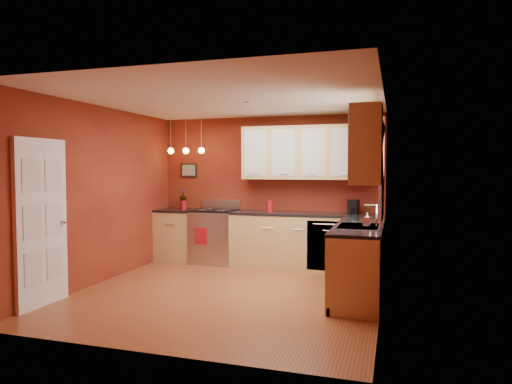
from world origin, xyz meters
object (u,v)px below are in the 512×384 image
(gas_range, at_px, (215,236))
(sink, at_px, (359,228))
(coffee_maker, at_px, (353,207))
(red_canister, at_px, (270,206))
(soap_pump, at_px, (367,220))

(gas_range, height_order, sink, sink)
(gas_range, relative_size, sink, 1.59)
(gas_range, xyz_separation_m, coffee_maker, (2.42, 0.07, 0.57))
(red_canister, xyz_separation_m, soap_pump, (1.72, -1.66, 0.00))
(sink, distance_m, coffee_maker, 1.59)
(gas_range, bearing_deg, coffee_maker, 1.78)
(red_canister, relative_size, soap_pump, 0.95)
(red_canister, height_order, coffee_maker, coffee_maker)
(red_canister, height_order, soap_pump, soap_pump)
(gas_range, xyz_separation_m, soap_pump, (2.73, -1.63, 0.56))
(gas_range, bearing_deg, sink, -29.78)
(gas_range, relative_size, soap_pump, 5.74)
(gas_range, height_order, soap_pump, soap_pump)
(sink, height_order, soap_pump, sink)
(coffee_maker, relative_size, soap_pump, 1.21)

